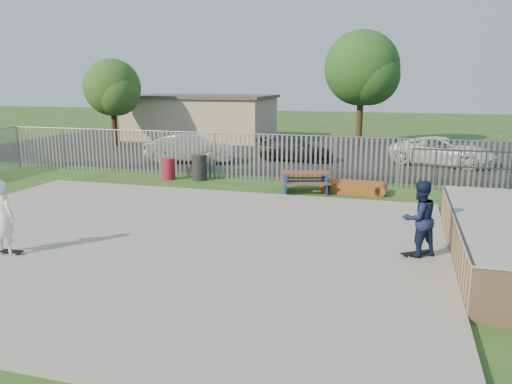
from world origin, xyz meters
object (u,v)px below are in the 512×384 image
(car_silver, at_px, (190,149))
(car_dark, at_px, (295,149))
(funbox, at_px, (354,187))
(trash_bin_grey, at_px, (199,167))
(tree_mid, at_px, (362,68))
(picnic_table, at_px, (305,182))
(car_white, at_px, (443,151))
(tree_left, at_px, (112,88))
(skater_navy, at_px, (419,219))
(trash_bin_red, at_px, (169,169))
(skater_white, at_px, (3,217))

(car_silver, bearing_deg, car_dark, -76.50)
(funbox, xyz_separation_m, car_dark, (-3.76, 7.09, 0.41))
(trash_bin_grey, height_order, tree_mid, tree_mid)
(picnic_table, relative_size, funbox, 1.05)
(picnic_table, height_order, car_white, car_white)
(tree_left, relative_size, tree_mid, 0.76)
(car_silver, relative_size, tree_mid, 0.60)
(funbox, distance_m, tree_mid, 15.42)
(picnic_table, relative_size, skater_navy, 1.21)
(tree_mid, bearing_deg, car_white, -55.53)
(tree_left, bearing_deg, trash_bin_red, -48.15)
(car_dark, bearing_deg, funbox, -147.91)
(picnic_table, height_order, trash_bin_grey, trash_bin_grey)
(funbox, height_order, car_white, car_white)
(car_dark, bearing_deg, trash_bin_grey, 159.56)
(car_silver, distance_m, skater_white, 14.71)
(funbox, bearing_deg, car_silver, 153.45)
(car_white, distance_m, skater_white, 20.64)
(car_silver, bearing_deg, skater_navy, -147.29)
(trash_bin_grey, relative_size, car_white, 0.22)
(car_dark, xyz_separation_m, skater_white, (-3.54, -16.86, 0.44))
(trash_bin_red, xyz_separation_m, tree_left, (-8.43, 9.41, 3.32))
(picnic_table, height_order, tree_mid, tree_mid)
(skater_navy, bearing_deg, skater_white, -20.86)
(car_white, height_order, tree_left, tree_left)
(trash_bin_grey, height_order, car_dark, car_dark)
(trash_bin_red, bearing_deg, funbox, -3.28)
(trash_bin_grey, bearing_deg, car_white, 33.88)
(trash_bin_red, height_order, trash_bin_grey, trash_bin_grey)
(trash_bin_grey, xyz_separation_m, car_dark, (2.91, 6.36, 0.07))
(funbox, relative_size, trash_bin_grey, 1.90)
(skater_navy, bearing_deg, trash_bin_grey, -78.14)
(trash_bin_grey, bearing_deg, picnic_table, -12.90)
(car_silver, bearing_deg, funbox, -128.46)
(car_dark, bearing_deg, tree_mid, -15.62)
(trash_bin_red, xyz_separation_m, car_silver, (-0.93, 4.39, 0.30))
(picnic_table, height_order, tree_left, tree_left)
(trash_bin_red, bearing_deg, skater_white, -86.10)
(car_dark, distance_m, tree_mid, 9.12)
(skater_white, bearing_deg, car_dark, -94.36)
(car_dark, distance_m, tree_left, 13.34)
(tree_left, relative_size, skater_navy, 3.11)
(car_white, relative_size, tree_left, 0.90)
(trash_bin_red, relative_size, trash_bin_grey, 0.85)
(trash_bin_red, bearing_deg, tree_mid, 63.91)
(trash_bin_red, distance_m, car_silver, 4.50)
(car_white, distance_m, tree_left, 20.47)
(picnic_table, distance_m, funbox, 1.89)
(trash_bin_grey, distance_m, tree_left, 13.75)
(skater_navy, bearing_deg, trash_bin_red, -73.22)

